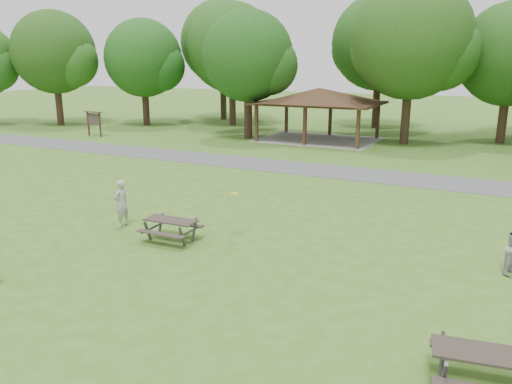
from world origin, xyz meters
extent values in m
plane|color=#3B671D|center=(0.00, 0.00, 0.00)|extent=(160.00, 160.00, 0.00)
cube|color=#4B4B4E|center=(0.00, 14.00, 0.01)|extent=(120.00, 3.20, 0.02)
cube|color=#372214|center=(-7.70, 21.30, 1.30)|extent=(0.22, 0.22, 2.60)
cube|color=#3A2515|center=(-7.70, 26.70, 1.30)|extent=(0.22, 0.22, 2.60)
cube|color=#361C13|center=(-4.00, 21.30, 1.30)|extent=(0.22, 0.22, 2.60)
cube|color=#352313|center=(-4.00, 26.70, 1.30)|extent=(0.22, 0.22, 2.60)
cube|color=#3A2515|center=(-0.30, 21.30, 1.30)|extent=(0.22, 0.22, 2.60)
cube|color=#331D12|center=(-0.30, 26.70, 1.30)|extent=(0.22, 0.22, 2.60)
cube|color=#331F14|center=(-4.00, 24.00, 2.68)|extent=(8.60, 6.60, 0.16)
pyramid|color=#342114|center=(-4.00, 24.00, 3.26)|extent=(7.01, 7.01, 1.00)
cube|color=gray|center=(-4.00, 24.00, 0.01)|extent=(8.40, 6.40, 0.03)
cube|color=#351C13|center=(-20.60, 18.00, 0.90)|extent=(0.10, 0.10, 1.80)
cube|color=#332112|center=(-19.40, 18.00, 0.90)|extent=(0.10, 0.10, 1.80)
cube|color=#332925|center=(-20.00, 18.00, 1.30)|extent=(1.40, 0.06, 0.90)
cube|color=#331E14|center=(-20.00, 18.00, 1.85)|extent=(1.60, 0.30, 0.06)
cylinder|color=#311E15|center=(-28.00, 22.00, 1.84)|extent=(0.60, 0.60, 3.67)
sphere|color=#1A3F12|center=(-28.00, 22.00, 6.38)|extent=(7.20, 7.20, 7.20)
sphere|color=#1E4F16|center=(-26.38, 22.30, 5.66)|extent=(4.68, 4.68, 4.68)
sphere|color=#143F12|center=(-29.44, 21.80, 5.83)|extent=(4.32, 4.32, 4.32)
cylinder|color=black|center=(-21.00, 25.50, 1.66)|extent=(0.60, 0.60, 3.32)
sphere|color=#164513|center=(-21.00, 25.50, 5.88)|extent=(6.80, 6.80, 6.80)
sphere|color=#154916|center=(-19.47, 25.80, 5.20)|extent=(4.42, 4.42, 4.42)
sphere|color=#153F12|center=(-22.36, 25.30, 5.37)|extent=(4.08, 4.08, 4.08)
cylinder|color=#321E16|center=(-14.00, 29.00, 1.92)|extent=(0.60, 0.60, 3.85)
sphere|color=#194313|center=(-14.00, 29.00, 6.77)|extent=(7.80, 7.80, 7.80)
sphere|color=#1E4C15|center=(-12.25, 29.30, 5.99)|extent=(5.07, 5.07, 5.07)
sphere|color=#1F4C15|center=(-15.56, 28.80, 6.19)|extent=(4.68, 4.68, 4.68)
cylinder|color=black|center=(-9.00, 22.50, 1.75)|extent=(0.60, 0.60, 3.50)
sphere|color=#144012|center=(-9.00, 22.50, 5.97)|extent=(6.60, 6.60, 6.60)
sphere|color=#174413|center=(-7.52, 22.80, 5.31)|extent=(4.29, 4.29, 4.29)
sphere|color=#144012|center=(-10.32, 22.30, 5.48)|extent=(3.96, 3.96, 3.96)
cylinder|color=black|center=(2.00, 25.00, 2.01)|extent=(0.60, 0.60, 4.02)
sphere|color=#1C4212|center=(2.00, 25.00, 7.02)|extent=(8.00, 8.00, 8.00)
sphere|color=#1A4614|center=(3.80, 25.30, 6.22)|extent=(5.20, 5.20, 5.20)
sphere|color=#214D16|center=(0.40, 24.80, 6.42)|extent=(4.80, 4.80, 4.80)
cylinder|color=#322016|center=(8.00, 28.50, 1.72)|extent=(0.60, 0.60, 3.43)
sphere|color=#194112|center=(8.00, 28.50, 6.05)|extent=(7.00, 7.00, 7.00)
sphere|color=#204C15|center=(6.60, 28.30, 5.53)|extent=(4.20, 4.20, 4.20)
cylinder|color=#2E2114|center=(-17.00, 32.50, 2.19)|extent=(0.60, 0.60, 4.38)
sphere|color=#1D4614|center=(-17.00, 32.50, 7.38)|extent=(8.00, 8.00, 8.00)
sphere|color=#144814|center=(-15.20, 32.80, 6.58)|extent=(5.20, 5.20, 5.20)
sphere|color=#214C15|center=(-18.60, 32.30, 6.78)|extent=(4.80, 4.80, 4.80)
cylinder|color=black|center=(-2.00, 33.00, 2.06)|extent=(0.60, 0.60, 4.13)
sphere|color=#184413|center=(-2.00, 33.00, 7.13)|extent=(8.00, 8.00, 8.00)
sphere|color=#194814|center=(-0.20, 33.30, 6.33)|extent=(5.20, 5.20, 5.20)
sphere|color=#1B4714|center=(-3.60, 32.80, 6.53)|extent=(4.80, 4.80, 4.80)
cube|color=#2E2521|center=(-0.88, 1.69, 0.69)|extent=(1.72, 0.73, 0.05)
cube|color=#332A25|center=(-0.86, 1.13, 0.41)|extent=(1.70, 0.31, 0.04)
cube|color=black|center=(-0.90, 2.24, 0.41)|extent=(1.70, 0.31, 0.04)
cube|color=#454548|center=(-1.52, 1.31, 0.34)|extent=(0.07, 0.36, 0.74)
cube|color=#3E3E40|center=(-1.55, 2.01, 0.34)|extent=(0.07, 0.36, 0.74)
cube|color=#414143|center=(-1.53, 1.66, 0.37)|extent=(0.11, 1.38, 0.05)
cube|color=#454548|center=(-0.22, 1.36, 0.34)|extent=(0.07, 0.36, 0.74)
cube|color=#424244|center=(-0.25, 2.06, 0.34)|extent=(0.07, 0.36, 0.74)
cube|color=#444447|center=(-0.23, 1.71, 0.37)|extent=(0.11, 1.38, 0.05)
cube|color=#2A241E|center=(8.54, -2.09, 0.75)|extent=(1.95, 1.02, 0.05)
cube|color=#322A24|center=(8.44, -1.48, 0.45)|extent=(1.87, 0.56, 0.04)
cube|color=#464649|center=(7.89, -2.59, 0.38)|extent=(0.12, 0.39, 0.81)
cube|color=#464649|center=(7.77, -1.82, 0.38)|extent=(0.12, 0.39, 0.81)
cube|color=#3F4042|center=(7.83, -2.20, 0.41)|extent=(0.30, 1.50, 0.05)
cylinder|color=gold|center=(0.90, 2.68, 1.54)|extent=(0.28, 0.28, 0.02)
imported|color=#A6A6A8|center=(-3.29, 2.13, 0.83)|extent=(0.42, 0.62, 1.66)
camera|label=1|loc=(8.37, -10.60, 5.59)|focal=35.00mm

